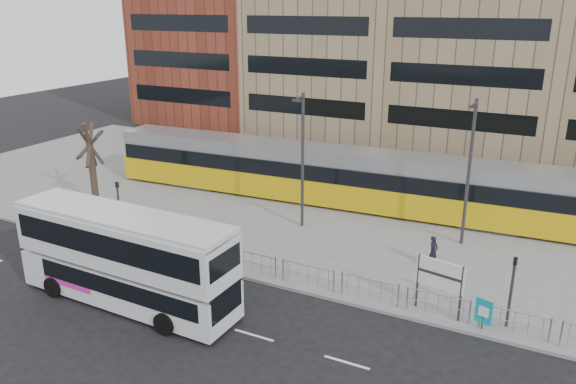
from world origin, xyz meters
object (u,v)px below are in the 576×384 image
at_px(station_sign, 440,277).
at_px(pedestrian, 433,251).
at_px(lamp_post_west, 302,156).
at_px(bare_tree, 87,119).
at_px(lamp_post_east, 469,167).
at_px(tram, 331,175).
at_px(double_decker_bus, 125,256).
at_px(traffic_light_east, 512,283).
at_px(ad_panel, 484,312).
at_px(traffic_light_west, 118,201).

height_order(station_sign, pedestrian, station_sign).
distance_m(lamp_post_west, bare_tree, 13.91).
height_order(station_sign, lamp_post_east, lamp_post_east).
xyz_separation_m(tram, lamp_post_west, (0.11, -4.63, 2.46)).
xyz_separation_m(tram, bare_tree, (-13.44, -7.43, 3.84)).
relative_size(double_decker_bus, pedestrian, 6.68).
bearing_deg(tram, traffic_light_east, -44.18).
bearing_deg(station_sign, bare_tree, -177.29).
xyz_separation_m(ad_panel, traffic_light_east, (0.87, 0.66, 1.20)).
bearing_deg(tram, double_decker_bus, -103.90).
xyz_separation_m(double_decker_bus, station_sign, (12.50, 5.04, -0.44)).
height_order(traffic_light_west, bare_tree, bare_tree).
relative_size(tram, lamp_post_west, 3.99).
bearing_deg(traffic_light_east, bare_tree, 175.30).
distance_m(ad_panel, pedestrian, 5.78).
height_order(pedestrian, lamp_post_west, lamp_post_west).
relative_size(double_decker_bus, tram, 0.34).
height_order(pedestrian, traffic_light_west, traffic_light_west).
relative_size(ad_panel, lamp_post_west, 0.17).
height_order(traffic_light_east, lamp_post_west, lamp_post_west).
distance_m(station_sign, pedestrian, 4.70).
bearing_deg(bare_tree, pedestrian, 2.53).
distance_m(station_sign, ad_panel, 2.17).
height_order(station_sign, bare_tree, bare_tree).
bearing_deg(lamp_post_west, traffic_light_east, -26.35).
height_order(station_sign, traffic_light_west, traffic_light_west).
distance_m(double_decker_bus, traffic_light_east, 16.19).
xyz_separation_m(traffic_light_west, traffic_light_east, (20.91, -0.33, 0.00)).
bearing_deg(station_sign, lamp_post_east, 104.59).
height_order(double_decker_bus, traffic_light_west, double_decker_bus).
height_order(tram, station_sign, tram).
bearing_deg(lamp_post_west, traffic_light_west, -146.87).
distance_m(double_decker_bus, lamp_post_west, 11.95).
xyz_separation_m(ad_panel, lamp_post_east, (-2.37, 8.33, 3.59)).
bearing_deg(double_decker_bus, pedestrian, 41.57).
height_order(ad_panel, lamp_post_west, lamp_post_west).
bearing_deg(traffic_light_east, traffic_light_west, -178.46).
relative_size(tram, station_sign, 12.77).
bearing_deg(pedestrian, lamp_post_east, 9.63).
xyz_separation_m(pedestrian, lamp_post_east, (0.77, 3.48, 3.56)).
distance_m(tram, lamp_post_east, 9.86).
height_order(ad_panel, bare_tree, bare_tree).
relative_size(station_sign, traffic_light_east, 0.79).
bearing_deg(pedestrian, lamp_post_west, 99.48).
relative_size(tram, traffic_light_east, 10.12).
xyz_separation_m(pedestrian, lamp_post_west, (-8.16, 1.84, 3.50)).
xyz_separation_m(double_decker_bus, tram, (3.00, 15.96, -0.30)).
relative_size(double_decker_bus, traffic_light_west, 3.44).
height_order(traffic_light_west, lamp_post_west, lamp_post_west).
xyz_separation_m(station_sign, traffic_light_east, (2.79, 0.26, 0.27)).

